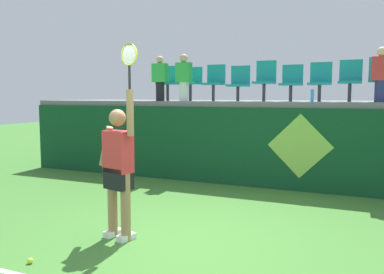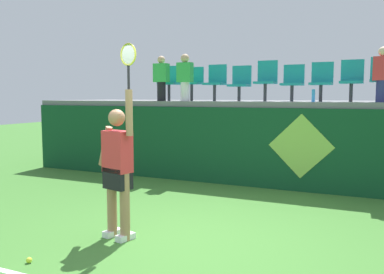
{
  "view_description": "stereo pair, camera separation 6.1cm",
  "coord_description": "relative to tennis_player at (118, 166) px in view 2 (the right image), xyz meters",
  "views": [
    {
      "loc": [
        2.22,
        -4.65,
        1.88
      ],
      "look_at": [
        -0.4,
        1.24,
        1.23
      ],
      "focal_mm": 38.27,
      "sensor_mm": 36.0,
      "label": 1
    },
    {
      "loc": [
        2.28,
        -4.63,
        1.88
      ],
      "look_at": [
        -0.4,
        1.24,
        1.23
      ],
      "focal_mm": 38.27,
      "sensor_mm": 36.0,
      "label": 2
    }
  ],
  "objects": [
    {
      "name": "ground_plane",
      "position": [
        0.79,
        0.23,
        -0.97
      ],
      "size": [
        40.0,
        40.0,
        0.0
      ],
      "primitive_type": "plane",
      "color": "#3D752D"
    },
    {
      "name": "court_back_wall",
      "position": [
        0.79,
        3.79,
        -0.15
      ],
      "size": [
        11.48,
        0.2,
        1.64
      ],
      "primitive_type": "cube",
      "color": "#0F4223",
      "rests_on": "ground_plane"
    },
    {
      "name": "spectator_platform",
      "position": [
        0.79,
        5.25,
        0.73
      ],
      "size": [
        11.48,
        3.02,
        0.12
      ],
      "primitive_type": "cube",
      "color": "slate",
      "rests_on": "court_back_wall"
    },
    {
      "name": "tennis_player",
      "position": [
        0.0,
        0.0,
        0.0
      ],
      "size": [
        0.74,
        0.35,
        2.53
      ],
      "color": "white",
      "rests_on": "ground_plane"
    },
    {
      "name": "tennis_ball",
      "position": [
        -0.46,
        -1.11,
        -0.94
      ],
      "size": [
        0.07,
        0.07,
        0.07
      ],
      "primitive_type": "sphere",
      "color": "#D1E533",
      "rests_on": "ground_plane"
    },
    {
      "name": "water_bottle",
      "position": [
        1.9,
        3.89,
        0.92
      ],
      "size": [
        0.06,
        0.06,
        0.25
      ],
      "primitive_type": "cylinder",
      "color": "#338CE5",
      "rests_on": "spectator_platform"
    },
    {
      "name": "stadium_chair_0",
      "position": [
        -1.55,
        4.46,
        1.27
      ],
      "size": [
        0.44,
        0.42,
        0.85
      ],
      "color": "#38383D",
      "rests_on": "spectator_platform"
    },
    {
      "name": "stadium_chair_1",
      "position": [
        -0.95,
        4.46,
        1.26
      ],
      "size": [
        0.44,
        0.42,
        0.8
      ],
      "color": "#38383D",
      "rests_on": "spectator_platform"
    },
    {
      "name": "stadium_chair_2",
      "position": [
        -0.37,
        4.47,
        1.26
      ],
      "size": [
        0.44,
        0.42,
        0.84
      ],
      "color": "#38383D",
      "rests_on": "spectator_platform"
    },
    {
      "name": "stadium_chair_3",
      "position": [
        0.22,
        4.47,
        1.22
      ],
      "size": [
        0.44,
        0.42,
        0.8
      ],
      "color": "#38383D",
      "rests_on": "spectator_platform"
    },
    {
      "name": "stadium_chair_4",
      "position": [
        0.81,
        4.47,
        1.29
      ],
      "size": [
        0.44,
        0.42,
        0.89
      ],
      "color": "#38383D",
      "rests_on": "spectator_platform"
    },
    {
      "name": "stadium_chair_5",
      "position": [
        1.39,
        4.46,
        1.23
      ],
      "size": [
        0.44,
        0.42,
        0.79
      ],
      "color": "#38383D",
      "rests_on": "spectator_platform"
    },
    {
      "name": "stadium_chair_6",
      "position": [
        1.97,
        4.47,
        1.24
      ],
      "size": [
        0.44,
        0.42,
        0.82
      ],
      "color": "#38383D",
      "rests_on": "spectator_platform"
    },
    {
      "name": "stadium_chair_7",
      "position": [
        2.56,
        4.47,
        1.26
      ],
      "size": [
        0.44,
        0.42,
        0.85
      ],
      "color": "#38383D",
      "rests_on": "spectator_platform"
    },
    {
      "name": "stadium_chair_8",
      "position": [
        3.11,
        4.47,
        1.29
      ],
      "size": [
        0.44,
        0.42,
        0.89
      ],
      "color": "#38383D",
      "rests_on": "spectator_platform"
    },
    {
      "name": "spectator_0",
      "position": [
        -1.55,
        4.01,
        1.33
      ],
      "size": [
        0.34,
        0.2,
        1.04
      ],
      "color": "black",
      "rests_on": "spectator_platform"
    },
    {
      "name": "spectator_1",
      "position": [
        -0.95,
        4.03,
        1.34
      ],
      "size": [
        0.34,
        0.2,
        1.06
      ],
      "color": "white",
      "rests_on": "spectator_platform"
    },
    {
      "name": "spectator_2",
      "position": [
        3.11,
        4.06,
        1.32
      ],
      "size": [
        0.34,
        0.2,
        1.03
      ],
      "color": "navy",
      "rests_on": "spectator_platform"
    },
    {
      "name": "wall_signage_mount",
      "position": [
        1.72,
        3.68,
        -0.97
      ],
      "size": [
        1.27,
        0.01,
        1.54
      ],
      "color": "#0F4223",
      "rests_on": "ground_plane"
    }
  ]
}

